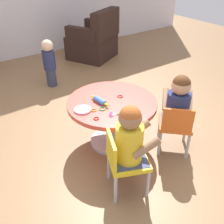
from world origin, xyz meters
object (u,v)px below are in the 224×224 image
object	(u,v)px
child_chair_right	(175,125)
craft_scissors	(114,115)
toddler_standing	(49,62)
rolling_pin	(100,101)
seated_child_left	(130,136)
craft_table	(112,112)
armchair_dark	(94,41)
seated_child_right	(178,102)
child_chair_left	(124,160)

from	to	relation	value
child_chair_right	craft_scissors	size ratio (longest dim) A/B	3.85
toddler_standing	rolling_pin	xyz separation A→B (m)	(-0.15, -1.52, 0.15)
seated_child_left	craft_scissors	xyz separation A→B (m)	(0.11, 0.35, -0.04)
craft_table	child_chair_right	distance (m)	0.61
rolling_pin	seated_child_left	bearing A→B (deg)	-101.47
craft_table	armchair_dark	size ratio (longest dim) A/B	0.89
craft_table	rolling_pin	distance (m)	0.19
seated_child_left	armchair_dark	xyz separation A→B (m)	(1.37, 2.71, -0.22)
craft_table	craft_scissors	world-z (taller)	craft_scissors
armchair_dark	toddler_standing	distance (m)	1.25
toddler_standing	rolling_pin	world-z (taller)	toddler_standing
seated_child_left	seated_child_right	size ratio (longest dim) A/B	1.00
seated_child_left	seated_child_right	xyz separation A→B (m)	(0.67, 0.14, 0.00)
seated_child_left	child_chair_right	xyz separation A→B (m)	(0.64, 0.11, -0.23)
craft_table	craft_scissors	distance (m)	0.27
seated_child_right	armchair_dark	xyz separation A→B (m)	(0.70, 2.57, -0.22)
toddler_standing	craft_scissors	size ratio (longest dim) A/B	4.83
armchair_dark	child_chair_right	bearing A→B (deg)	-105.60
toddler_standing	rolling_pin	distance (m)	1.53
seated_child_left	child_chair_right	world-z (taller)	seated_child_left
seated_child_left	seated_child_right	distance (m)	0.69
seated_child_left	craft_scissors	world-z (taller)	seated_child_left
seated_child_right	toddler_standing	xyz separation A→B (m)	(-0.41, 1.97, -0.17)
child_chair_left	seated_child_right	xyz separation A→B (m)	(0.71, 0.13, 0.23)
seated_child_right	craft_scissors	size ratio (longest dim) A/B	3.66
child_chair_right	armchair_dark	bearing A→B (deg)	74.40
seated_child_left	craft_scissors	distance (m)	0.37
craft_table	seated_child_right	distance (m)	0.63
child_chair_left	seated_child_right	world-z (taller)	seated_child_right
armchair_dark	craft_table	bearing A→B (deg)	-117.83
seated_child_left	craft_scissors	size ratio (longest dim) A/B	3.66
seated_child_right	child_chair_right	bearing A→B (deg)	-134.04
toddler_standing	craft_table	bearing A→B (deg)	-91.23
craft_table	seated_child_left	world-z (taller)	seated_child_left
child_chair_right	craft_table	bearing A→B (deg)	132.68
craft_scissors	toddler_standing	bearing A→B (deg)	85.01
child_chair_right	rolling_pin	bearing A→B (deg)	137.34
toddler_standing	rolling_pin	size ratio (longest dim) A/B	2.91
seated_child_left	rolling_pin	size ratio (longest dim) A/B	2.21
child_chair_left	armchair_dark	size ratio (longest dim) A/B	0.56
rolling_pin	craft_scissors	size ratio (longest dim) A/B	1.66
craft_scissors	seated_child_right	bearing A→B (deg)	-20.81
craft_table	seated_child_left	size ratio (longest dim) A/B	1.67
seated_child_left	rolling_pin	distance (m)	0.61
child_chair_left	child_chair_right	xyz separation A→B (m)	(0.68, 0.10, 0.00)
craft_scissors	craft_table	bearing A→B (deg)	59.51
child_chair_left	seated_child_left	bearing A→B (deg)	-23.12
armchair_dark	child_chair_left	bearing A→B (deg)	-117.55
seated_child_left	seated_child_right	bearing A→B (deg)	11.92
craft_table	seated_child_right	world-z (taller)	seated_child_right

